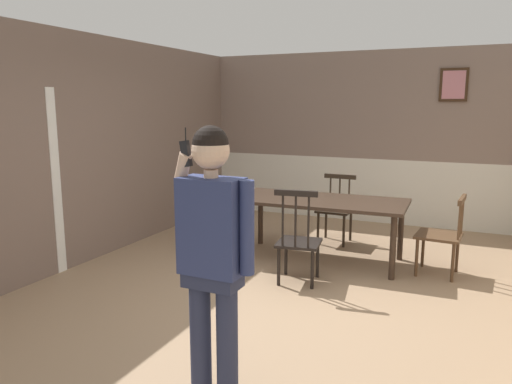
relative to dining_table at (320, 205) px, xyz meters
The scene contains 9 objects.
ground_plane 1.51m from the dining_table, 87.86° to the right, with size 8.05×8.05×0.00m, color #9E7F60.
room_back_partition 2.41m from the dining_table, 88.65° to the left, with size 5.39×0.17×2.75m.
room_left_partition 3.04m from the dining_table, 153.12° to the right, with size 0.13×7.31×2.75m.
dining_table is the anchor object (origin of this frame).
chair_near_window 1.44m from the dining_table, behind, with size 0.46×0.46×0.99m.
chair_by_doorway 0.90m from the dining_table, 87.95° to the right, with size 0.51×0.51×1.05m.
chair_at_table_head 0.89m from the dining_table, 91.61° to the left, with size 0.46×0.46×0.94m.
chair_opposite_corner 1.44m from the dining_table, ahead, with size 0.51×0.51×0.92m.
person_figure 3.11m from the dining_table, 85.58° to the right, with size 0.56×0.23×1.79m.
Camera 1 is at (1.64, -4.31, 1.92)m, focal length 34.08 mm.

